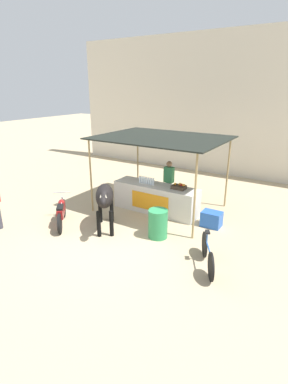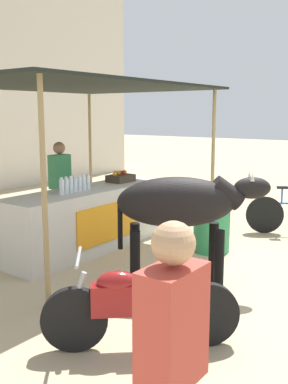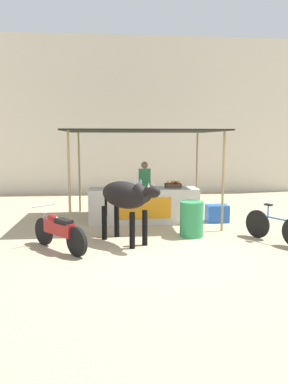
{
  "view_description": "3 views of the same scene",
  "coord_description": "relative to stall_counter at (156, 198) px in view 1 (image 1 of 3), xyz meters",
  "views": [
    {
      "loc": [
        4.82,
        -6.17,
        4.14
      ],
      "look_at": [
        0.31,
        0.95,
        1.15
      ],
      "focal_mm": 28.0,
      "sensor_mm": 36.0,
      "label": 1
    },
    {
      "loc": [
        -5.01,
        -2.56,
        2.12
      ],
      "look_at": [
        0.1,
        1.21,
        1.0
      ],
      "focal_mm": 42.0,
      "sensor_mm": 36.0,
      "label": 2
    },
    {
      "loc": [
        -0.88,
        -7.98,
        2.3
      ],
      "look_at": [
        -0.08,
        1.18,
        1.0
      ],
      "focal_mm": 35.0,
      "sensor_mm": 36.0,
      "label": 3
    }
  ],
  "objects": [
    {
      "name": "water_bottle_row",
      "position": [
        -0.35,
        -0.05,
        0.59
      ],
      "size": [
        0.61,
        0.07,
        0.25
      ],
      "color": "silver",
      "rests_on": "stall_counter"
    },
    {
      "name": "cow",
      "position": [
        -0.57,
        -2.03,
        0.55
      ],
      "size": [
        1.4,
        1.66,
        1.44
      ],
      "color": "black",
      "rests_on": "ground"
    },
    {
      "name": "building_wall_far",
      "position": [
        0.0,
        6.0,
        2.78
      ],
      "size": [
        16.0,
        0.5,
        6.51
      ],
      "primitive_type": "cube",
      "color": "beige",
      "rests_on": "ground"
    },
    {
      "name": "vendor_behind_counter",
      "position": [
        0.09,
        0.75,
        0.37
      ],
      "size": [
        0.34,
        0.22,
        1.65
      ],
      "color": "#383842",
      "rests_on": "ground"
    },
    {
      "name": "motorcycle_parked",
      "position": [
        -1.99,
        -2.47,
        -0.05
      ],
      "size": [
        1.25,
        1.4,
        0.9
      ],
      "color": "black",
      "rests_on": "ground"
    },
    {
      "name": "stall_counter",
      "position": [
        0.0,
        0.0,
        0.0
      ],
      "size": [
        3.0,
        0.82,
        0.96
      ],
      "color": "beige",
      "rests_on": "ground"
    },
    {
      "name": "stall_awning",
      "position": [
        0.0,
        0.3,
        1.97
      ],
      "size": [
        4.2,
        3.2,
        2.55
      ],
      "color": "black",
      "rests_on": "ground"
    },
    {
      "name": "water_barrel",
      "position": [
        1.01,
        -1.61,
        -0.06
      ],
      "size": [
        0.56,
        0.56,
        0.84
      ],
      "primitive_type": "cylinder",
      "color": "#2D8C51",
      "rests_on": "ground"
    },
    {
      "name": "ground_plane",
      "position": [
        0.0,
        -2.2,
        -0.48
      ],
      "size": [
        60.0,
        60.0,
        0.0
      ],
      "primitive_type": "plane",
      "color": "tan"
    },
    {
      "name": "fruit_crate",
      "position": [
        0.84,
        0.06,
        0.55
      ],
      "size": [
        0.44,
        0.32,
        0.18
      ],
      "color": "#3F3326",
      "rests_on": "stall_counter"
    },
    {
      "name": "cooler_box",
      "position": [
        2.06,
        -0.1,
        -0.24
      ],
      "size": [
        0.6,
        0.44,
        0.48
      ],
      "primitive_type": "cube",
      "color": "blue",
      "rests_on": "ground"
    },
    {
      "name": "bicycle_leaning",
      "position": [
        2.77,
        -2.29,
        -0.13
      ],
      "size": [
        0.86,
        1.46,
        0.85
      ],
      "color": "black",
      "rests_on": "ground"
    }
  ]
}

